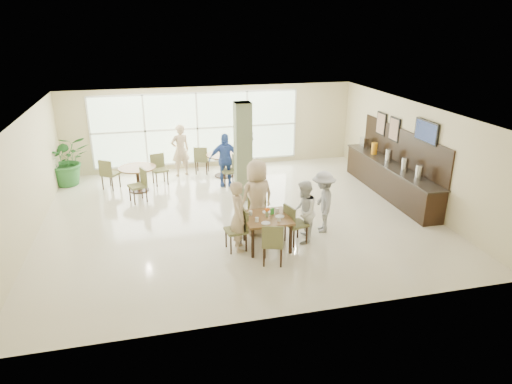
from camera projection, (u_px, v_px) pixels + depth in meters
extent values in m
plane|color=beige|center=(238.00, 216.00, 12.16)|extent=(10.00, 10.00, 0.00)
plane|color=white|center=(237.00, 111.00, 11.16)|extent=(10.00, 10.00, 0.00)
plane|color=beige|center=(212.00, 127.00, 15.75)|extent=(10.00, 0.00, 10.00)
plane|color=beige|center=(291.00, 245.00, 7.57)|extent=(10.00, 0.00, 10.00)
plane|color=beige|center=(26.00, 181.00, 10.56)|extent=(0.00, 9.00, 9.00)
plane|color=beige|center=(412.00, 153.00, 12.75)|extent=(0.00, 9.00, 9.00)
plane|color=silver|center=(197.00, 128.00, 15.61)|extent=(7.00, 0.00, 7.00)
cube|color=#707E57|center=(243.00, 152.00, 12.84)|extent=(0.45, 0.45, 2.80)
cube|color=brown|center=(267.00, 218.00, 10.25)|extent=(1.02, 1.02, 0.05)
cube|color=black|center=(253.00, 243.00, 9.90)|extent=(0.06, 0.06, 0.70)
cube|color=black|center=(291.00, 239.00, 10.09)|extent=(0.06, 0.06, 0.70)
cube|color=black|center=(244.00, 227.00, 10.68)|extent=(0.06, 0.06, 0.70)
cube|color=black|center=(280.00, 223.00, 10.87)|extent=(0.06, 0.06, 0.70)
cylinder|color=brown|center=(137.00, 168.00, 13.67)|extent=(1.12, 1.12, 0.04)
cylinder|color=black|center=(138.00, 179.00, 13.81)|extent=(0.10, 0.10, 0.71)
cylinder|color=black|center=(139.00, 190.00, 13.93)|extent=(0.60, 0.60, 0.03)
cylinder|color=brown|center=(223.00, 155.00, 14.97)|extent=(1.12, 1.12, 0.04)
cylinder|color=black|center=(224.00, 166.00, 15.10)|extent=(0.10, 0.10, 0.71)
cylinder|color=black|center=(224.00, 175.00, 15.22)|extent=(0.60, 0.60, 0.03)
cylinder|color=white|center=(277.00, 210.00, 10.45)|extent=(0.08, 0.08, 0.10)
cylinder|color=white|center=(257.00, 220.00, 9.97)|extent=(0.08, 0.08, 0.10)
cylinder|color=white|center=(279.00, 219.00, 10.01)|extent=(0.08, 0.08, 0.10)
cylinder|color=white|center=(251.00, 213.00, 10.32)|extent=(0.08, 0.08, 0.10)
cylinder|color=white|center=(266.00, 223.00, 9.91)|extent=(0.20, 0.20, 0.01)
cylinder|color=white|center=(267.00, 212.00, 10.48)|extent=(0.20, 0.20, 0.01)
cylinder|color=white|center=(280.00, 216.00, 10.24)|extent=(0.20, 0.20, 0.01)
cylinder|color=#99B27F|center=(267.00, 214.00, 10.22)|extent=(0.07, 0.07, 0.12)
sphere|color=orange|center=(268.00, 210.00, 10.19)|extent=(0.07, 0.07, 0.07)
sphere|color=orange|center=(266.00, 209.00, 10.20)|extent=(0.07, 0.07, 0.07)
sphere|color=orange|center=(267.00, 210.00, 10.16)|extent=(0.07, 0.07, 0.07)
cube|color=green|center=(272.00, 211.00, 10.34)|extent=(0.10, 0.06, 0.15)
cube|color=black|center=(390.00, 180.00, 13.48)|extent=(0.60, 4.60, 0.90)
cube|color=black|center=(391.00, 165.00, 13.31)|extent=(0.64, 4.70, 0.04)
cube|color=black|center=(402.00, 147.00, 13.18)|extent=(0.04, 4.60, 1.00)
cylinder|color=silver|center=(419.00, 172.00, 11.96)|extent=(0.20, 0.20, 0.40)
cylinder|color=silver|center=(405.00, 165.00, 12.59)|extent=(0.20, 0.20, 0.40)
cylinder|color=silver|center=(389.00, 156.00, 13.41)|extent=(0.20, 0.20, 0.40)
cylinder|color=orange|center=(374.00, 148.00, 14.24)|extent=(0.18, 0.18, 0.36)
cube|color=silver|center=(364.00, 143.00, 14.87)|extent=(0.18, 0.30, 0.36)
cube|color=black|center=(426.00, 132.00, 11.93)|extent=(0.06, 1.00, 0.58)
cube|color=#7F99CC|center=(426.00, 132.00, 11.92)|extent=(0.01, 0.92, 0.50)
cube|color=black|center=(394.00, 129.00, 13.49)|extent=(0.04, 0.55, 0.70)
cube|color=brown|center=(394.00, 129.00, 13.49)|extent=(0.01, 0.47, 0.62)
cube|color=black|center=(381.00, 124.00, 14.22)|extent=(0.04, 0.55, 0.70)
cube|color=brown|center=(381.00, 124.00, 14.21)|extent=(0.01, 0.47, 0.62)
imported|color=#2B6D2E|center=(67.00, 160.00, 14.18)|extent=(1.63, 1.63, 1.60)
imported|color=tan|center=(238.00, 216.00, 10.12)|extent=(0.39, 0.59, 1.63)
imported|color=tan|center=(257.00, 197.00, 10.88)|extent=(1.01, 0.77, 1.84)
imported|color=white|center=(304.00, 212.00, 10.51)|extent=(0.80, 0.89, 1.49)
imported|color=#99999B|center=(323.00, 202.00, 11.03)|extent=(0.79, 1.10, 1.53)
imported|color=#395AAC|center=(225.00, 160.00, 14.09)|extent=(1.01, 0.62, 1.67)
imported|color=white|center=(247.00, 152.00, 15.04)|extent=(0.69, 1.50, 1.59)
imported|color=tan|center=(180.00, 150.00, 14.97)|extent=(0.72, 0.58, 1.74)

